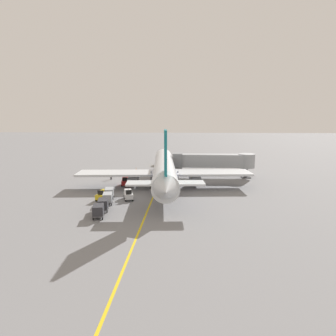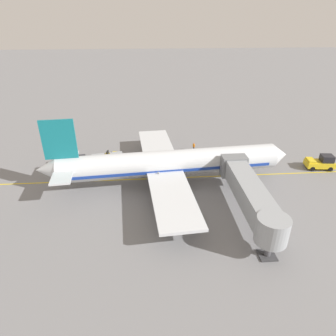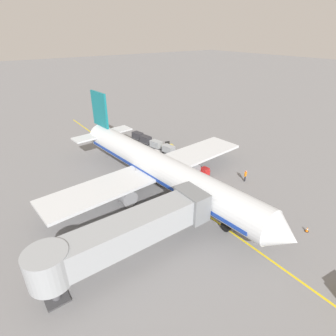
% 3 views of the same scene
% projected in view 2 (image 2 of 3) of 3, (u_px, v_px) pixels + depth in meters
% --- Properties ---
extents(ground_plane, '(400.00, 400.00, 0.00)m').
position_uv_depth(ground_plane, '(181.00, 178.00, 45.80)').
color(ground_plane, slate).
extents(gate_lead_in_line, '(0.24, 80.00, 0.01)m').
position_uv_depth(gate_lead_in_line, '(181.00, 178.00, 45.80)').
color(gate_lead_in_line, gold).
rests_on(gate_lead_in_line, ground).
extents(parked_airliner, '(30.32, 37.35, 10.63)m').
position_uv_depth(parked_airliner, '(168.00, 163.00, 43.09)').
color(parked_airliner, silver).
rests_on(parked_airliner, ground).
extents(jet_bridge, '(16.72, 3.50, 4.98)m').
position_uv_depth(jet_bridge, '(250.00, 194.00, 35.26)').
color(jet_bridge, '#93999E').
rests_on(jet_bridge, ground).
extents(pushback_tractor, '(2.69, 4.62, 2.40)m').
position_uv_depth(pushback_tractor, '(321.00, 162.00, 48.04)').
color(pushback_tractor, gold).
rests_on(pushback_tractor, ground).
extents(baggage_tug_lead, '(1.79, 2.71, 1.62)m').
position_uv_depth(baggage_tug_lead, '(112.00, 156.00, 51.14)').
color(baggage_tug_lead, gold).
rests_on(baggage_tug_lead, ground).
extents(baggage_tug_trailing, '(1.88, 2.74, 1.62)m').
position_uv_depth(baggage_tug_trailing, '(113.00, 166.00, 47.89)').
color(baggage_tug_trailing, silver).
rests_on(baggage_tug_trailing, ground).
extents(baggage_tug_spare, '(1.58, 2.64, 1.62)m').
position_uv_depth(baggage_tug_spare, '(169.00, 157.00, 50.63)').
color(baggage_tug_spare, '#B21E1E').
rests_on(baggage_tug_spare, ground).
extents(baggage_cart_front, '(1.68, 2.98, 1.58)m').
position_uv_depth(baggage_cart_front, '(116.00, 156.00, 50.45)').
color(baggage_cart_front, '#4C4C51').
rests_on(baggage_cart_front, ground).
extents(baggage_cart_second_in_train, '(1.68, 2.98, 1.58)m').
position_uv_depth(baggage_cart_second_in_train, '(98.00, 158.00, 49.77)').
color(baggage_cart_second_in_train, '#4C4C51').
rests_on(baggage_cart_second_in_train, ground).
extents(baggage_cart_third_in_train, '(1.68, 2.98, 1.58)m').
position_uv_depth(baggage_cart_third_in_train, '(79.00, 159.00, 49.37)').
color(baggage_cart_third_in_train, '#4C4C51').
rests_on(baggage_cart_third_in_train, ground).
extents(baggage_cart_tail_end, '(1.68, 2.98, 1.58)m').
position_uv_depth(baggage_cart_tail_end, '(63.00, 160.00, 49.04)').
color(baggage_cart_tail_end, '#4C4C51').
rests_on(baggage_cart_tail_end, ground).
extents(ground_crew_wing_walker, '(0.71, 0.35, 1.69)m').
position_uv_depth(ground_crew_wing_walker, '(194.00, 147.00, 54.24)').
color(ground_crew_wing_walker, '#232328').
rests_on(ground_crew_wing_walker, ground).
extents(safety_cone_nose_left, '(0.36, 0.36, 0.59)m').
position_uv_depth(safety_cone_nose_left, '(250.00, 163.00, 49.78)').
color(safety_cone_nose_left, black).
rests_on(safety_cone_nose_left, ground).
extents(safety_cone_nose_right, '(0.36, 0.36, 0.59)m').
position_uv_depth(safety_cone_nose_right, '(252.00, 160.00, 50.71)').
color(safety_cone_nose_right, black).
rests_on(safety_cone_nose_right, ground).
extents(safety_cone_wing_tip, '(0.36, 0.36, 0.59)m').
position_uv_depth(safety_cone_wing_tip, '(257.00, 155.00, 52.46)').
color(safety_cone_wing_tip, black).
rests_on(safety_cone_wing_tip, ground).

